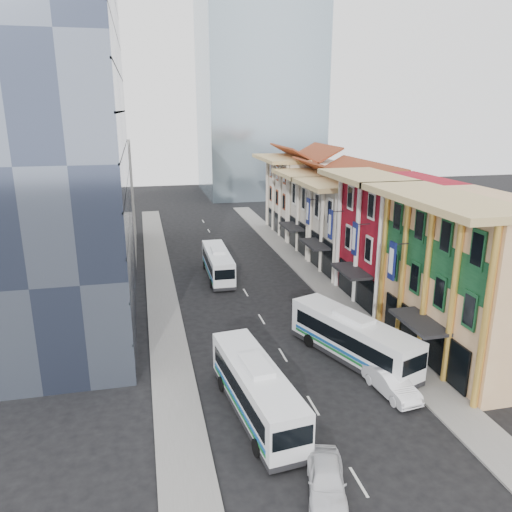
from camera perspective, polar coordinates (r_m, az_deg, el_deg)
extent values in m
plane|color=black|center=(32.69, 7.14, -17.52)|extent=(200.00, 200.00, 0.00)
cube|color=slate|center=(53.88, 7.70, -3.37)|extent=(3.00, 90.00, 0.15)
cube|color=slate|center=(50.69, -10.67, -4.80)|extent=(3.00, 90.00, 0.15)
cube|color=#D8AD7C|center=(40.44, 23.94, -2.57)|extent=(8.00, 14.00, 12.00)
cube|color=maroon|center=(50.07, 15.88, 1.71)|extent=(8.00, 10.00, 12.00)
cube|color=beige|center=(58.54, 11.40, 3.09)|extent=(8.00, 9.00, 10.00)
cube|color=beige|center=(66.64, 8.26, 4.85)|extent=(8.00, 9.00, 10.00)
cube|color=beige|center=(76.26, 5.44, 6.78)|extent=(8.00, 12.00, 11.00)
cube|color=#3A435C|center=(45.01, -22.59, 11.15)|extent=(12.00, 26.00, 30.00)
cube|color=gray|center=(68.53, -18.10, 6.23)|extent=(10.00, 18.00, 14.00)
imported|color=silver|center=(26.96, 8.07, -23.97)|extent=(3.10, 4.92, 1.56)
imported|color=white|center=(35.19, 15.22, -13.83)|extent=(2.25, 4.96, 1.58)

